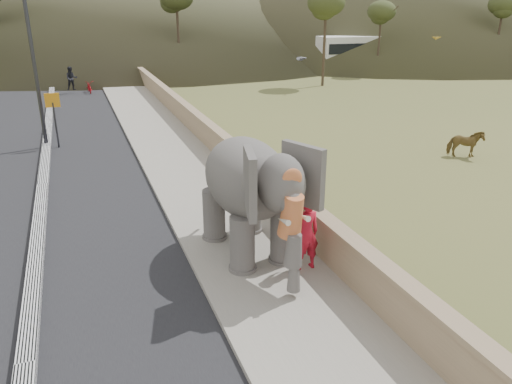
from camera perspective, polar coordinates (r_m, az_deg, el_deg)
ground at (r=10.24m, az=5.08°, el=-14.95°), size 160.00×160.00×0.00m
road at (r=18.50m, az=-23.14°, el=0.29°), size 7.00×120.00×0.03m
median at (r=18.47m, az=-23.18°, el=0.57°), size 0.35×120.00×0.22m
walkway at (r=18.79m, az=-7.89°, el=2.33°), size 3.00×120.00×0.15m
parapet at (r=19.04m, az=-3.10°, el=4.24°), size 0.30×120.00×1.10m
lamppost at (r=23.13m, az=-23.71°, el=16.44°), size 1.76×0.36×8.00m
signboard at (r=23.27m, az=-22.11°, el=8.58°), size 0.60×0.08×2.40m
cow at (r=22.20m, az=22.79°, el=5.10°), size 1.49×1.18×1.14m
distant_car at (r=47.98m, az=5.96°, el=14.42°), size 4.41×2.24×1.44m
bus_white at (r=50.20m, az=13.33°, el=15.23°), size 11.11×3.05×3.10m
bus_orange at (r=54.59m, az=22.32°, el=14.68°), size 11.28×4.82×3.10m
elephant_and_man at (r=12.08m, az=-0.99°, el=-0.22°), size 2.47×4.28×2.99m
motorcyclist at (r=37.71m, az=-19.40°, el=11.69°), size 1.86×1.68×1.87m
trees at (r=36.88m, az=-11.41°, el=17.02°), size 48.03×42.98×8.52m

